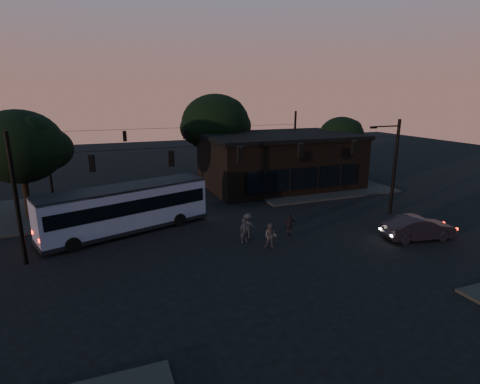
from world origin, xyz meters
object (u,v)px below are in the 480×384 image
object	(u,v)px
bus	(126,207)
pedestrian_d	(248,226)
pedestrian_a	(245,231)
car	(419,228)
pedestrian_c	(289,225)
pedestrian_b	(271,236)
building	(279,160)

from	to	relation	value
bus	pedestrian_d	size ratio (longest dim) A/B	6.86
pedestrian_a	pedestrian_d	xyz separation A→B (m)	(0.51, 0.67, 0.05)
car	pedestrian_d	bearing A→B (deg)	77.74
pedestrian_a	pedestrian_c	size ratio (longest dim) A/B	1.03
pedestrian_b	pedestrian_c	bearing A→B (deg)	73.75
car	pedestrian_c	xyz separation A→B (m)	(-7.67, 3.64, 0.01)
pedestrian_c	building	bearing A→B (deg)	-110.63
bus	car	size ratio (longest dim) A/B	2.51
building	bus	xyz separation A→B (m)	(-16.16, -8.66, -0.89)
bus	pedestrian_b	size ratio (longest dim) A/B	7.44
bus	pedestrian_a	xyz separation A→B (m)	(6.90, -4.81, -1.01)
bus	pedestrian_b	bearing A→B (deg)	-55.76
building	bus	distance (m)	18.35
bus	building	bearing A→B (deg)	9.99
car	pedestrian_b	world-z (taller)	pedestrian_b
pedestrian_a	car	bearing A→B (deg)	-22.23
bus	pedestrian_d	xyz separation A→B (m)	(7.41, -4.13, -0.96)
car	pedestrian_d	distance (m)	11.28
bus	pedestrian_a	bearing A→B (deg)	-53.05
pedestrian_b	building	bearing A→B (deg)	100.33
bus	pedestrian_c	world-z (taller)	bus
building	pedestrian_d	bearing A→B (deg)	-124.36
pedestrian_b	pedestrian_c	size ratio (longest dim) A/B	1.01
building	pedestrian_b	size ratio (longest dim) A/B	9.73
pedestrian_c	pedestrian_b	bearing A→B (deg)	38.27
car	pedestrian_a	size ratio (longest dim) A/B	2.90
pedestrian_c	pedestrian_a	bearing A→B (deg)	4.57
car	pedestrian_d	size ratio (longest dim) A/B	2.73
pedestrian_c	pedestrian_d	bearing A→B (deg)	-8.82
pedestrian_a	building	bearing A→B (deg)	51.27
car	pedestrian_a	world-z (taller)	pedestrian_a
pedestrian_b	pedestrian_c	xyz separation A→B (m)	(2.12, 1.48, -0.01)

